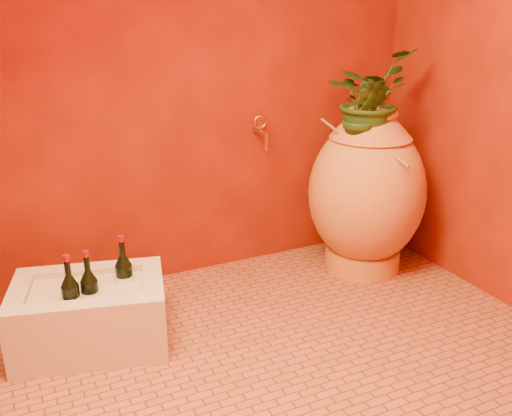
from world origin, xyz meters
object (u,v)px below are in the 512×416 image
wine_bottle_c (125,279)px  wine_bottle_b (90,295)px  wall_tap (261,131)px  stone_basin (90,315)px  wine_bottle_a (71,300)px  amphora (367,192)px

wine_bottle_c → wine_bottle_b: bearing=-154.5°
wine_bottle_c → wall_tap: wall_tap is taller
stone_basin → wine_bottle_a: wine_bottle_a is taller
amphora → wine_bottle_a: 1.65m
stone_basin → wall_tap: bearing=21.9°
amphora → wine_bottle_b: size_ratio=2.93×
stone_basin → wine_bottle_c: (0.17, 0.02, 0.14)m
stone_basin → wall_tap: size_ratio=4.11×
wall_tap → wine_bottle_b: bearing=-155.1°
wine_bottle_a → wine_bottle_c: (0.24, 0.09, 0.00)m
wine_bottle_a → wall_tap: wall_tap is taller
stone_basin → wine_bottle_b: (0.00, -0.06, 0.13)m
wine_bottle_c → wall_tap: (0.88, 0.41, 0.51)m
wine_bottle_a → wall_tap: 1.33m
wine_bottle_c → wall_tap: bearing=24.8°
stone_basin → wine_bottle_b: size_ratio=2.33×
stone_basin → amphora: bearing=4.8°
wine_bottle_b → wall_tap: bearing=24.9°
wine_bottle_a → wall_tap: bearing=23.9°
amphora → wine_bottle_c: 1.40m
wine_bottle_b → wall_tap: (1.04, 0.49, 0.51)m
wine_bottle_b → wine_bottle_a: bearing=-170.6°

